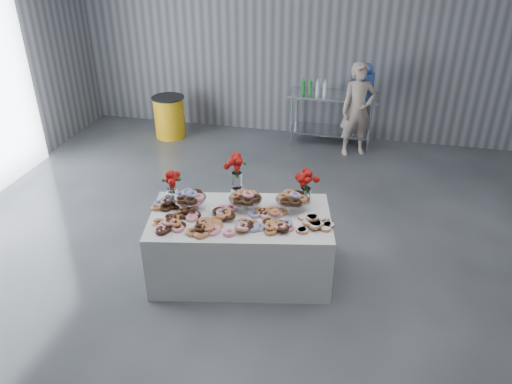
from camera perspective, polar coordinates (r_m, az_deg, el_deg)
ground at (r=5.49m, az=-2.15°, el=-10.83°), size 9.00×9.00×0.00m
room_walls at (r=4.44m, az=-6.13°, el=17.51°), size 8.04×9.04×4.02m
display_table at (r=5.46m, az=-1.77°, el=-6.10°), size 2.06×1.36×0.75m
prep_table at (r=8.67m, az=8.69°, el=9.24°), size 1.50×0.60×0.90m
donut_mounds at (r=5.19m, az=-1.98°, el=-2.62°), size 1.93×1.14×0.09m
cake_stand_left at (r=5.37m, az=-7.63°, el=-0.53°), size 0.36×0.36×0.17m
cake_stand_mid at (r=5.31m, az=-1.22°, el=-0.63°), size 0.36×0.36×0.17m
cake_stand_right at (r=5.31m, az=4.18°, el=-0.70°), size 0.36×0.36×0.17m
danish_pile at (r=5.11m, az=6.51°, el=-3.23°), size 0.48×0.48×0.11m
bouquet_left at (r=5.41m, az=-9.68°, el=1.46°), size 0.26×0.26×0.42m
bouquet_right at (r=5.37m, az=5.78°, el=1.53°), size 0.26×0.26×0.42m
bouquet_center at (r=5.37m, az=-2.22°, el=2.66°), size 0.26×0.26×0.57m
water_jug at (r=8.49m, az=12.40°, el=12.24°), size 0.28×0.28×0.55m
drink_bottles at (r=8.47m, az=6.64°, el=11.87°), size 0.54×0.08×0.27m
person at (r=8.32m, az=11.55°, el=9.19°), size 0.65×0.55×1.53m
trash_barrel at (r=9.11m, az=-9.86°, el=8.47°), size 0.57×0.57×0.74m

